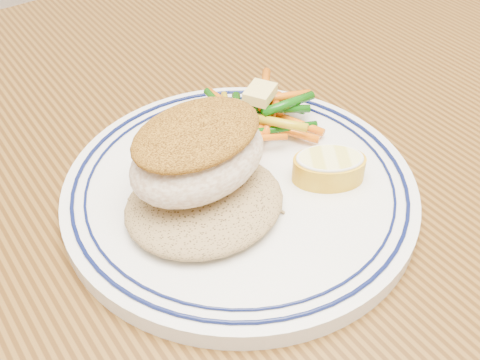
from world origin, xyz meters
name	(u,v)px	position (x,y,z in m)	size (l,w,h in m)	color
dining_table	(235,294)	(0.00, 0.00, 0.65)	(1.50, 0.90, 0.75)	#44290D
plate	(240,190)	(0.01, 0.01, 0.76)	(0.28, 0.28, 0.02)	white
rice_pilaf	(204,200)	(-0.02, 0.00, 0.78)	(0.12, 0.11, 0.02)	olive
fish_fillet	(198,152)	(-0.02, 0.02, 0.81)	(0.12, 0.09, 0.05)	beige
vegetable_pile	(260,113)	(0.07, 0.07, 0.78)	(0.11, 0.10, 0.03)	orange
butter_pat	(260,93)	(0.07, 0.07, 0.80)	(0.03, 0.02, 0.01)	#EFD775
lemon_wedge	(329,167)	(0.08, -0.02, 0.78)	(0.07, 0.07, 0.02)	gold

